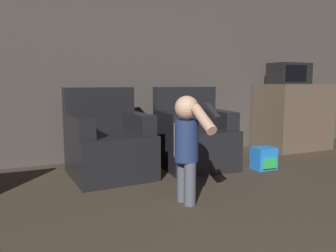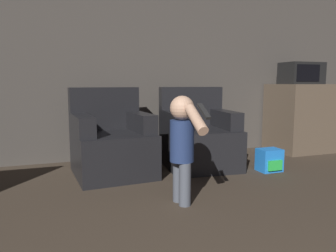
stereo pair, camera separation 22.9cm
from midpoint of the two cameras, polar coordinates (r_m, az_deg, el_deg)
wall_back at (r=4.27m, az=-11.22°, el=11.73°), size 8.40×0.05×2.60m
armchair_left at (r=3.55m, az=-12.22°, el=-3.14°), size 0.84×0.90×0.93m
armchair_right at (r=3.88m, az=2.73°, el=-2.07°), size 0.85×0.91×0.93m
person_toddler at (r=2.61m, az=0.83°, el=-2.61°), size 0.19×0.60×0.88m
toy_backpack at (r=3.86m, az=14.72°, el=-5.50°), size 0.25×0.22×0.25m
kitchen_counter at (r=5.18m, az=19.71°, el=1.58°), size 0.97×0.68×0.96m
microwave at (r=5.08m, az=19.12°, el=8.62°), size 0.55×0.36×0.30m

